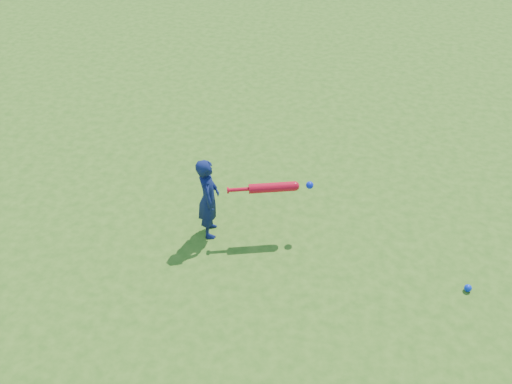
% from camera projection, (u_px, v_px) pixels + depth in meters
% --- Properties ---
extents(ground, '(80.00, 80.00, 0.00)m').
position_uv_depth(ground, '(211.00, 218.00, 6.42)').
color(ground, '#366518').
rests_on(ground, ground).
extents(child, '(0.30, 0.39, 0.95)m').
position_uv_depth(child, '(208.00, 198.00, 5.94)').
color(child, '#10194C').
rests_on(child, ground).
extents(ground_ball_blue, '(0.07, 0.07, 0.07)m').
position_uv_depth(ground_ball_blue, '(468.00, 288.00, 5.55)').
color(ground_ball_blue, '#0B2EC8').
rests_on(ground_ball_blue, ground).
extents(bat_swing, '(0.87, 0.31, 0.10)m').
position_uv_depth(bat_swing, '(276.00, 187.00, 5.87)').
color(bat_swing, red).
rests_on(bat_swing, ground).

